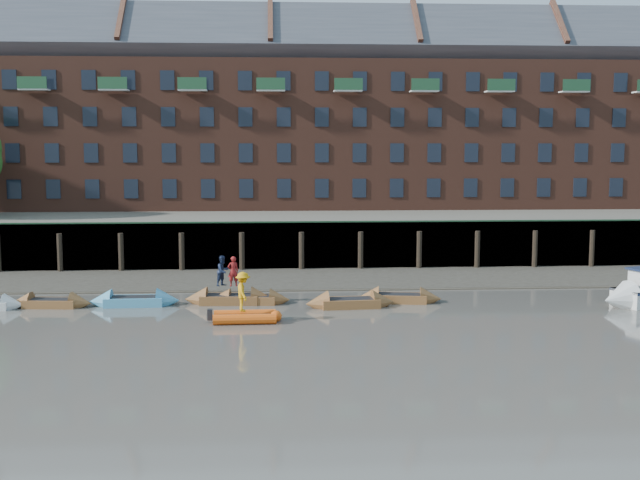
{
  "coord_description": "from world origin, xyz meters",
  "views": [
    {
      "loc": [
        0.06,
        -31.66,
        8.34
      ],
      "look_at": [
        2.67,
        12.0,
        3.2
      ],
      "focal_mm": 45.0,
      "sensor_mm": 36.0,
      "label": 1
    }
  ],
  "objects": [
    {
      "name": "ground",
      "position": [
        0.0,
        0.0,
        0.0
      ],
      "size": [
        220.0,
        220.0,
        0.0
      ],
      "primitive_type": "plane",
      "color": "#5E5952",
      "rests_on": "ground"
    },
    {
      "name": "rowboat_6",
      "position": [
        6.84,
        10.33,
        0.23
      ],
      "size": [
        4.6,
        1.96,
        1.29
      ],
      "rotation": [
        0.0,
        0.0,
        -0.16
      ],
      "color": "brown",
      "rests_on": "ground"
    },
    {
      "name": "foreshore",
      "position": [
        0.0,
        18.0,
        0.0
      ],
      "size": [
        110.0,
        8.0,
        0.5
      ],
      "primitive_type": "cube",
      "color": "#3D382F",
      "rests_on": "ground"
    },
    {
      "name": "rowboat_3",
      "position": [
        -2.26,
        10.5,
        0.24
      ],
      "size": [
        4.79,
        1.59,
        1.37
      ],
      "rotation": [
        0.0,
        0.0,
        -0.05
      ],
      "color": "brown",
      "rests_on": "ground"
    },
    {
      "name": "bank_terrace",
      "position": [
        0.0,
        36.0,
        1.6
      ],
      "size": [
        110.0,
        28.0,
        3.2
      ],
      "primitive_type": "cube",
      "color": "#5E594D",
      "rests_on": "ground"
    },
    {
      "name": "mud_band",
      "position": [
        0.0,
        14.6,
        0.0
      ],
      "size": [
        110.0,
        1.6,
        0.1
      ],
      "primitive_type": "cube",
      "color": "#4C4336",
      "rests_on": "ground"
    },
    {
      "name": "rowboat_4",
      "position": [
        -1.16,
        10.44,
        0.22
      ],
      "size": [
        4.35,
        1.6,
        1.24
      ],
      "rotation": [
        0.0,
        0.0,
        -0.09
      ],
      "color": "brown",
      "rests_on": "ground"
    },
    {
      "name": "apartment_terrace",
      "position": [
        -0.0,
        36.99,
        12.82
      ],
      "size": [
        80.6,
        15.56,
        20.98
      ],
      "color": "brown",
      "rests_on": "bank_terrace"
    },
    {
      "name": "rowboat_2",
      "position": [
        -7.22,
        10.26,
        0.24
      ],
      "size": [
        4.73,
        1.48,
        1.36
      ],
      "rotation": [
        0.0,
        0.0,
        0.02
      ],
      "color": "#4B9CC3",
      "rests_on": "ground"
    },
    {
      "name": "rowboat_5",
      "position": [
        4.07,
        9.12,
        0.24
      ],
      "size": [
        4.76,
        1.7,
        1.35
      ],
      "rotation": [
        0.0,
        0.0,
        0.07
      ],
      "color": "brown",
      "rests_on": "ground"
    },
    {
      "name": "river_wall",
      "position": [
        -0.0,
        22.38,
        1.59
      ],
      "size": [
        110.0,
        1.23,
        3.3
      ],
      "color": "#2D2A26",
      "rests_on": "ground"
    },
    {
      "name": "person_rower_a",
      "position": [
        -2.04,
        10.56,
        1.73
      ],
      "size": [
        0.67,
        0.52,
        1.61
      ],
      "primitive_type": "imported",
      "rotation": [
        0.0,
        0.0,
        3.4
      ],
      "color": "maroon",
      "rests_on": "rowboat_3"
    },
    {
      "name": "rowboat_1",
      "position": [
        -11.47,
        10.12,
        0.22
      ],
      "size": [
        4.31,
        1.6,
        1.22
      ],
      "rotation": [
        0.0,
        0.0,
        -0.09
      ],
      "color": "brown",
      "rests_on": "ground"
    },
    {
      "name": "person_rib_crew",
      "position": [
        -1.36,
        5.94,
        1.47
      ],
      "size": [
        0.88,
        1.31,
        1.88
      ],
      "primitive_type": "imported",
      "rotation": [
        0.0,
        0.0,
        1.73
      ],
      "color": "orange",
      "rests_on": "rib_tender"
    },
    {
      "name": "person_rower_b",
      "position": [
        -2.59,
        10.66,
        1.74
      ],
      "size": [
        0.99,
        1.01,
        1.63
      ],
      "primitive_type": "imported",
      "rotation": [
        0.0,
        0.0,
        0.86
      ],
      "color": "#19233F",
      "rests_on": "rowboat_3"
    },
    {
      "name": "rib_tender",
      "position": [
        -1.15,
        5.96,
        0.25
      ],
      "size": [
        3.27,
        1.61,
        0.56
      ],
      "rotation": [
        0.0,
        0.0,
        0.03
      ],
      "color": "#E75611",
      "rests_on": "ground"
    }
  ]
}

